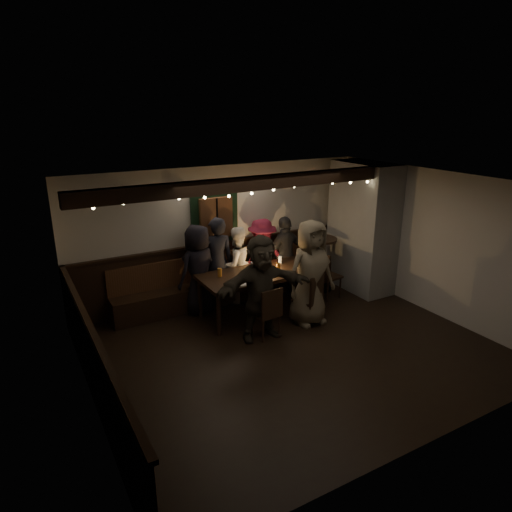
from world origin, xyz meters
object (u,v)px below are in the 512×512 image
chair_near_left (269,310)px  chair_near_right (311,296)px  person_g (310,273)px  person_a (198,269)px  high_top (319,257)px  person_f (261,288)px  person_c (237,265)px  dining_table (261,276)px  person_d (262,258)px  chair_end (325,273)px  person_b (217,262)px  person_e (285,255)px

chair_near_left → chair_near_right: size_ratio=0.97×
chair_near_left → person_g: (0.92, 0.15, 0.43)m
person_a → high_top: bearing=156.7°
person_f → person_g: (1.01, 0.06, 0.05)m
high_top → person_c: size_ratio=0.74×
chair_near_left → person_a: (-0.59, 1.50, 0.33)m
dining_table → person_d: bearing=59.4°
chair_near_left → chair_end: bearing=25.5°
dining_table → chair_near_right: (0.55, -0.78, -0.22)m
high_top → person_g: size_ratio=0.59×
chair_near_right → person_c: 1.66m
person_b → chair_near_left: bearing=108.2°
person_d → person_f: person_f is taller
dining_table → person_f: size_ratio=1.29×
person_d → person_f: bearing=62.6°
person_c → person_e: size_ratio=0.94×
chair_near_right → person_f: bearing=-179.7°
person_f → person_b: bearing=96.8°
person_d → person_e: (0.49, -0.09, 0.01)m
person_a → person_f: person_f is taller
chair_end → high_top: (0.19, 0.46, 0.16)m
chair_near_left → person_d: 1.81m
dining_table → person_b: bearing=126.7°
dining_table → chair_near_left: dining_table is taller
chair_near_left → person_b: (-0.17, 1.60, 0.37)m
high_top → person_f: size_ratio=0.63×
person_c → chair_near_left: bearing=81.7°
person_a → person_b: 0.43m
chair_near_right → person_e: 1.48m
person_g → chair_near_right: bearing=-82.6°
chair_near_left → person_c: size_ratio=0.59×
person_d → person_f: 1.75m
chair_near_left → person_a: 1.65m
person_c → person_e: 1.06m
person_c → high_top: bearing=171.0°
person_c → person_f: (-0.32, -1.49, 0.13)m
chair_near_left → person_d: (0.80, 1.60, 0.29)m
person_d → person_c: bearing=4.9°
person_b → person_e: person_b is taller
chair_near_right → person_g: size_ratio=0.49×
dining_table → chair_end: 1.43m
chair_end → person_g: size_ratio=0.52×
dining_table → high_top: bearing=15.0°
high_top → person_a: person_a is taller
dining_table → person_a: bearing=146.9°
chair_end → person_e: size_ratio=0.60×
person_a → person_c: (0.81, 0.08, -0.08)m
chair_near_left → person_b: bearing=96.0°
person_c → person_d: size_ratio=0.95×
chair_end → person_e: (-0.51, 0.65, 0.25)m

